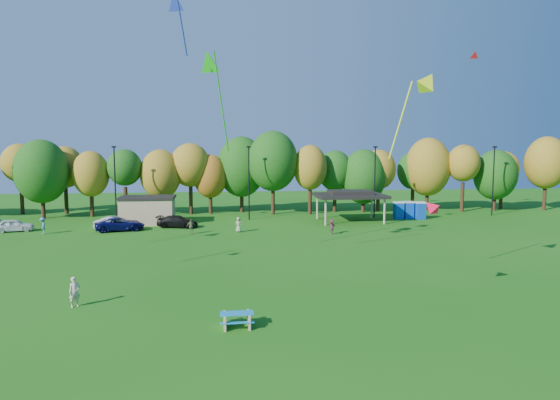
{
  "coord_description": "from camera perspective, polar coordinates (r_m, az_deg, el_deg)",
  "views": [
    {
      "loc": [
        -1.5,
        -21.35,
        8.93
      ],
      "look_at": [
        1.78,
        6.0,
        6.02
      ],
      "focal_mm": 32.0,
      "sensor_mm": 36.0,
      "label": 1
    }
  ],
  "objects": [
    {
      "name": "far_person_0",
      "position": [
        51.92,
        5.97,
        -3.05
      ],
      "size": [
        0.92,
        1.49,
        1.53
      ],
      "primitive_type": "imported",
      "rotation": [
        0.0,
        0.0,
        1.21
      ],
      "color": "#AE486A",
      "rests_on": "ground"
    },
    {
      "name": "lamp_posts",
      "position": [
        61.58,
        -3.57,
        2.27
      ],
      "size": [
        64.5,
        0.25,
        9.09
      ],
      "color": "black",
      "rests_on": "ground"
    },
    {
      "name": "picnic_table",
      "position": [
        25.68,
        -4.96,
        -13.35
      ],
      "size": [
        1.68,
        1.4,
        0.72
      ],
      "rotation": [
        0.0,
        0.0,
        0.01
      ],
      "color": "tan",
      "rests_on": "ground"
    },
    {
      "name": "kite_4",
      "position": [
        37.45,
        -8.04,
        15.44
      ],
      "size": [
        2.5,
        4.44,
        7.54
      ],
      "color": "#17AC17"
    },
    {
      "name": "car_d",
      "position": [
        57.0,
        -11.63,
        -2.43
      ],
      "size": [
        4.91,
        2.98,
        1.33
      ],
      "primitive_type": "imported",
      "rotation": [
        0.0,
        0.0,
        1.31
      ],
      "color": "black",
      "rests_on": "ground"
    },
    {
      "name": "utility_building",
      "position": [
        60.4,
        -14.88,
        -1.11
      ],
      "size": [
        6.3,
        4.3,
        3.25
      ],
      "color": "tan",
      "rests_on": "ground"
    },
    {
      "name": "pavilion",
      "position": [
        60.64,
        8.0,
        0.57
      ],
      "size": [
        8.2,
        6.2,
        3.77
      ],
      "color": "tan",
      "rests_on": "ground"
    },
    {
      "name": "ground",
      "position": [
        23.19,
        -2.73,
        -16.63
      ],
      "size": [
        160.0,
        160.0,
        0.0
      ],
      "primitive_type": "plane",
      "color": "#19600F",
      "rests_on": "ground"
    },
    {
      "name": "kite_7",
      "position": [
        36.73,
        -11.84,
        21.32
      ],
      "size": [
        1.84,
        2.84,
        4.54
      ],
      "color": "#1C329E"
    },
    {
      "name": "car_b",
      "position": [
        57.05,
        -18.3,
        -2.55
      ],
      "size": [
        4.43,
        1.64,
        1.45
      ],
      "primitive_type": "imported",
      "rotation": [
        0.0,
        0.0,
        1.6
      ],
      "color": "#A3A4A9",
      "rests_on": "ground"
    },
    {
      "name": "kite_1",
      "position": [
        29.67,
        16.87,
        -0.73
      ],
      "size": [
        1.31,
        1.4,
        1.14
      ],
      "color": "red"
    },
    {
      "name": "car_a",
      "position": [
        60.21,
        -28.12,
        -2.57
      ],
      "size": [
        4.23,
        2.44,
        1.35
      ],
      "primitive_type": "imported",
      "rotation": [
        0.0,
        0.0,
        1.8
      ],
      "color": "white",
      "rests_on": "ground"
    },
    {
      "name": "porta_potties",
      "position": [
        64.6,
        14.53,
        -1.13
      ],
      "size": [
        3.75,
        1.78,
        2.18
      ],
      "color": "#0E43B7",
      "rests_on": "ground"
    },
    {
      "name": "far_person_2",
      "position": [
        52.93,
        -4.76,
        -2.81
      ],
      "size": [
        0.94,
        0.82,
        1.63
      ],
      "primitive_type": "imported",
      "rotation": [
        0.0,
        0.0,
        2.68
      ],
      "color": "#8EA16E",
      "rests_on": "ground"
    },
    {
      "name": "tree_line",
      "position": [
        66.93,
        -6.44,
        3.41
      ],
      "size": [
        93.57,
        10.55,
        11.15
      ],
      "color": "black",
      "rests_on": "ground"
    },
    {
      "name": "far_person_3",
      "position": [
        57.1,
        -25.49,
        -2.68
      ],
      "size": [
        0.96,
        1.27,
        1.74
      ],
      "primitive_type": "imported",
      "rotation": [
        0.0,
        0.0,
        5.02
      ],
      "color": "teal",
      "rests_on": "ground"
    },
    {
      "name": "far_person_1",
      "position": [
        52.55,
        -10.14,
        -2.99
      ],
      "size": [
        0.99,
        0.63,
        1.57
      ],
      "primitive_type": "imported",
      "rotation": [
        0.0,
        0.0,
        0.29
      ],
      "color": "#7C8551",
      "rests_on": "ground"
    },
    {
      "name": "kite_9",
      "position": [
        31.56,
        16.45,
        12.79
      ],
      "size": [
        3.29,
        1.92,
        5.48
      ],
      "color": "#CFED18"
    },
    {
      "name": "kite_flyer",
      "position": [
        30.7,
        -22.42,
        -9.69
      ],
      "size": [
        0.75,
        0.69,
        1.71
      ],
      "primitive_type": "imported",
      "rotation": [
        0.0,
        0.0,
        0.59
      ],
      "color": "beige",
      "rests_on": "ground"
    },
    {
      "name": "kite_12",
      "position": [
        51.57,
        21.34,
        15.3
      ],
      "size": [
        1.2,
        1.36,
        1.18
      ],
      "color": "red"
    },
    {
      "name": "car_c",
      "position": [
        56.32,
        -17.82,
        -2.65
      ],
      "size": [
        5.51,
        3.4,
        1.42
      ],
      "primitive_type": "imported",
      "rotation": [
        0.0,
        0.0,
        1.79
      ],
      "color": "#0C0E4D",
      "rests_on": "ground"
    }
  ]
}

